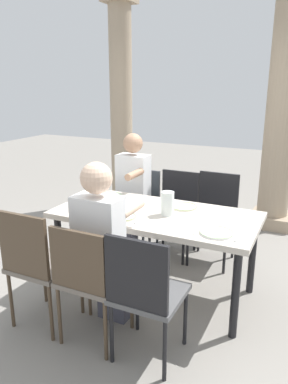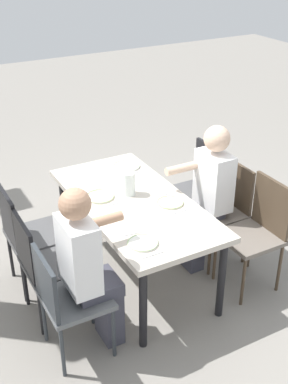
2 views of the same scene
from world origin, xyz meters
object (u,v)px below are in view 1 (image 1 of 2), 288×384
Objects in this scene: plate_1 at (123,216)px; chair_west_north at (138,202)px; plate_2 at (184,207)px; plate_0 at (110,195)px; diner_man_white at (131,190)px; stone_column_centre at (282,111)px; water_pitcher at (167,205)px; dining_table at (155,220)px; chair_mid_south at (89,275)px; chair_west_south at (37,261)px; diner_woman_green at (104,242)px; plate_3 at (217,233)px; chair_east_south at (145,290)px; stone_column_near at (121,108)px; chair_mid_north at (176,207)px; chair_east_north at (215,211)px.

chair_west_north is at bearing 110.18° from plate_1.
plate_0 is at bearing 178.96° from plate_2.
diner_man_white is 2.12m from stone_column_centre.
plate_2 is (0.76, -0.61, 0.25)m from chair_west_north.
plate_0 is 0.75m from water_pitcher.
plate_1 and plate_2 have the same top height.
chair_mid_south is (-0.13, -0.84, -0.14)m from dining_table.
stone_column_centre is (0.73, 2.13, 0.80)m from dining_table.
plate_0 is at bearing 130.39° from plate_1.
chair_west_south is 0.46m from chair_mid_south.
plate_1 is at bearing -66.25° from diner_man_white.
diner_woman_green is at bearing -107.17° from stone_column_centre.
plate_2 and plate_3 have the same top height.
stone_column_centre is 2.48m from plate_3.
chair_east_south is 4.01× the size of plate_2.
chair_mid_south is 0.97m from plate_3.
water_pitcher is (-0.48, 0.22, 0.08)m from plate_3.
stone_column_near is 12.74× the size of plate_2.
plate_2 is (0.30, 1.06, 0.22)m from chair_mid_south.
chair_mid_north is 1.68m from chair_mid_south.
diner_man_white reaches higher than chair_mid_south.
chair_west_south is at bearing -122.69° from plate_1.
dining_table is 1.88× the size of chair_east_north.
diner_woman_green is (-0.12, -0.64, 0.03)m from dining_table.
chair_west_south is at bearing -72.82° from stone_column_near.
diner_woman_green is at bearing -63.57° from stone_column_near.
chair_mid_north is at bearing 0.40° from chair_west_north.
chair_west_north is 3.94× the size of plate_0.
water_pitcher is at bearing -19.67° from plate_0.
diner_woman_green is (0.46, -1.48, 0.20)m from chair_west_north.
chair_east_north is 4.27× the size of plate_1.
chair_west_south is 0.53m from diner_woman_green.
plate_3 is 1.23× the size of water_pitcher.
chair_west_north is at bearing -54.62° from stone_column_near.
plate_1 is at bearing -111.31° from stone_column_centre.
diner_woman_green is 1.00× the size of diner_man_white.
chair_east_north is 3.96× the size of plate_2.
chair_west_south is 1.33m from plate_2.
chair_east_south is 0.31× the size of stone_column_centre.
diner_man_white is 6.52× the size of water_pitcher.
dining_table is at bearing -55.16° from chair_west_north.
chair_east_south is (-0.00, -1.69, 0.00)m from chair_east_north.
chair_mid_south is 1.13m from plate_2.
stone_column_centre is at bearing 81.71° from chair_east_south.
chair_east_south is at bearing -115.87° from plate_3.
stone_column_near is at bearing 180.00° from stone_column_centre.
chair_mid_north is (0.46, 0.00, 0.01)m from chair_west_north.
chair_east_north reaches higher than plate_2.
chair_east_north is 0.70× the size of diner_woman_green.
diner_woman_green is 1.00m from plate_0.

